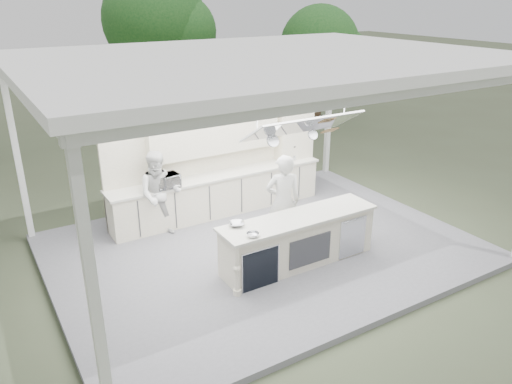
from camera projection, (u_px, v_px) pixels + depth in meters
ground at (263, 251)px, 10.04m from camera, size 90.00×90.00×0.00m
stage_deck at (263, 248)px, 10.02m from camera, size 8.00×6.00×0.12m
tent at (265, 62)px, 8.65m from camera, size 8.20×6.20×3.86m
demo_island at (298, 240)px, 9.18m from camera, size 3.10×0.79×0.95m
back_counter at (219, 193)px, 11.33m from camera, size 5.08×0.72×0.95m
back_wall_unit at (231, 147)px, 11.35m from camera, size 5.05×0.48×2.25m
tree_cluster at (103, 43)px, 16.49m from camera, size 19.55×9.40×5.85m
head_chef at (283, 202)px, 9.65m from camera, size 0.81×0.67×1.90m
sous_chef at (160, 194)px, 10.15m from camera, size 1.05×0.92×1.81m
toaster_oven at (166, 181)px, 10.31m from camera, size 0.54×0.40×0.28m
bowl_large at (237, 224)px, 8.65m from camera, size 0.35×0.35×0.07m
bowl_small at (253, 235)px, 8.27m from camera, size 0.22×0.22×0.07m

